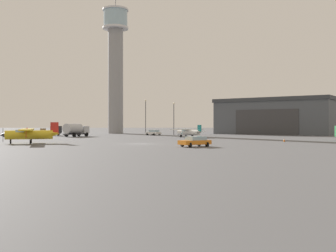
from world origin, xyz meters
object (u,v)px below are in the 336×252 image
object	(u,v)px
airplane_white	(189,132)
truck_flatbed_black	(52,131)
car_orange	(195,141)
light_post_centre	(174,116)
airplane_yellow	(30,134)
truck_fuel_tanker_silver	(76,129)
control_tower	(116,61)
traffic_cone_near_left	(284,140)
light_post_west	(146,114)
car_white	(154,132)

from	to	relation	value
airplane_white	truck_flatbed_black	distance (m)	35.90
car_orange	light_post_centre	distance (m)	49.91
airplane_white	airplane_yellow	world-z (taller)	airplane_yellow
airplane_yellow	truck_fuel_tanker_silver	world-z (taller)	airplane_yellow
control_tower	airplane_white	bearing A→B (deg)	-59.79
car_orange	traffic_cone_near_left	size ratio (longest dim) A/B	7.67
truck_flatbed_black	traffic_cone_near_left	distance (m)	57.66
truck_fuel_tanker_silver	light_post_centre	bearing A→B (deg)	-34.95
control_tower	truck_flatbed_black	size ratio (longest dim) A/B	6.24
control_tower	traffic_cone_near_left	bearing A→B (deg)	-56.82
control_tower	car_orange	bearing A→B (deg)	-74.53
airplane_yellow	truck_fuel_tanker_silver	xyz separation A→B (m)	(0.32, 29.74, 0.14)
airplane_white	airplane_yellow	size ratio (longest dim) A/B	0.69
truck_fuel_tanker_silver	light_post_west	distance (m)	26.17
light_post_west	truck_flatbed_black	bearing A→B (deg)	-149.50
airplane_white	car_orange	bearing A→B (deg)	133.72
light_post_west	control_tower	bearing A→B (deg)	144.30
light_post_west	airplane_white	bearing A→B (deg)	-69.11
car_white	light_post_west	distance (m)	12.77
control_tower	traffic_cone_near_left	distance (m)	66.26
truck_fuel_tanker_silver	car_white	world-z (taller)	truck_fuel_tanker_silver
airplane_white	truck_flatbed_black	xyz separation A→B (m)	(-33.22, 13.61, -0.09)
airplane_yellow	car_orange	distance (m)	25.81
car_orange	truck_flatbed_black	bearing A→B (deg)	-86.21
truck_fuel_tanker_silver	car_orange	bearing A→B (deg)	-119.45
airplane_yellow	truck_flatbed_black	world-z (taller)	airplane_yellow
truck_fuel_tanker_silver	traffic_cone_near_left	xyz separation A→B (m)	(40.24, -24.88, -1.37)
truck_fuel_tanker_silver	light_post_centre	size ratio (longest dim) A/B	0.81
light_post_centre	traffic_cone_near_left	bearing A→B (deg)	-64.86
airplane_white	car_white	bearing A→B (deg)	-16.80
control_tower	car_white	xyz separation A→B (m)	(11.82, -18.18, -21.24)
car_orange	car_white	size ratio (longest dim) A/B	1.06
car_orange	light_post_west	size ratio (longest dim) A/B	0.46
traffic_cone_near_left	airplane_white	bearing A→B (deg)	128.09
light_post_centre	truck_fuel_tanker_silver	bearing A→B (deg)	-153.09
car_white	light_post_centre	world-z (taller)	light_post_centre
car_orange	light_post_centre	xyz separation A→B (m)	(-1.05, 49.71, 4.34)
control_tower	car_orange	size ratio (longest dim) A/B	9.14
airplane_yellow	light_post_centre	bearing A→B (deg)	-135.35
truck_flatbed_black	traffic_cone_near_left	bearing A→B (deg)	-18.64
light_post_centre	airplane_yellow	bearing A→B (deg)	-119.44
car_orange	traffic_cone_near_left	distance (m)	20.79
car_orange	light_post_west	xyz separation A→B (m)	(-8.80, 58.81, 5.03)
truck_flatbed_black	car_white	distance (m)	25.45
light_post_west	light_post_centre	world-z (taller)	light_post_west
car_orange	light_post_west	world-z (taller)	light_post_west
control_tower	airplane_white	size ratio (longest dim) A/B	5.44
airplane_yellow	traffic_cone_near_left	distance (m)	40.87
car_orange	light_post_centre	size ratio (longest dim) A/B	0.54
car_white	airplane_white	bearing A→B (deg)	164.76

